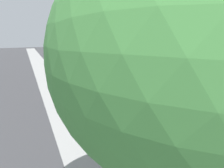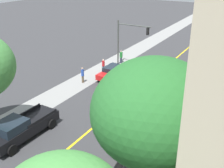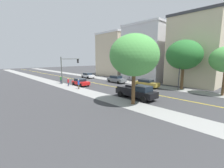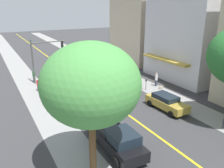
{
  "view_description": "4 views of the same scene",
  "coord_description": "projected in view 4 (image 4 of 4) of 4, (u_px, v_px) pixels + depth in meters",
  "views": [
    {
      "loc": [
        9.31,
        21.49,
        6.26
      ],
      "look_at": [
        1.95,
        5.94,
        1.5
      ],
      "focal_mm": 29.79,
      "sensor_mm": 36.0,
      "label": 1
    },
    {
      "loc": [
        -11.14,
        29.64,
        12.29
      ],
      "look_at": [
        0.91,
        8.94,
        1.95
      ],
      "focal_mm": 44.94,
      "sensor_mm": 36.0,
      "label": 2
    },
    {
      "loc": [
        20.14,
        29.89,
        5.37
      ],
      "look_at": [
        2.84,
        11.46,
        1.16
      ],
      "focal_mm": 24.35,
      "sensor_mm": 36.0,
      "label": 3
    },
    {
      "loc": [
        11.19,
        30.43,
        9.98
      ],
      "look_at": [
        -0.89,
        8.07,
        1.53
      ],
      "focal_mm": 38.31,
      "sensor_mm": 36.0,
      "label": 4
    }
  ],
  "objects": [
    {
      "name": "street_tree_left_far",
      "position": [
        91.0,
        85.0,
        13.29
      ],
      "size": [
        5.67,
        5.67,
        8.18
      ],
      "color": "brown",
      "rests_on": "ground"
    },
    {
      "name": "pedestrian_green_shirt",
      "position": [
        34.0,
        76.0,
        32.2
      ],
      "size": [
        0.39,
        0.39,
        1.69
      ],
      "rotation": [
        0.0,
        0.0,
        0.61
      ],
      "color": "#33384C",
      "rests_on": "ground"
    },
    {
      "name": "small_dog",
      "position": [
        161.0,
        87.0,
        29.58
      ],
      "size": [
        0.44,
        0.64,
        0.49
      ],
      "rotation": [
        0.0,
        0.0,
        2.02
      ],
      "color": "#C6B28C",
      "rests_on": "ground"
    },
    {
      "name": "sidewalk_left",
      "position": [
        120.0,
        73.0,
        36.58
      ],
      "size": [
        3.08,
        126.0,
        0.01
      ],
      "primitive_type": "cube",
      "color": "gray",
      "rests_on": "ground"
    },
    {
      "name": "black_pickup_truck",
      "position": [
        116.0,
        139.0,
        16.96
      ],
      "size": [
        2.31,
        5.95,
        1.88
      ],
      "rotation": [
        0.0,
        0.0,
        1.56
      ],
      "color": "black",
      "rests_on": "ground"
    },
    {
      "name": "road_centerline_stripe",
      "position": [
        79.0,
        79.0,
        33.59
      ],
      "size": [
        0.2,
        126.0,
        0.0
      ],
      "primitive_type": "cube",
      "color": "yellow",
      "rests_on": "ground"
    },
    {
      "name": "grey_sedan_left_curb",
      "position": [
        124.0,
        81.0,
        30.28
      ],
      "size": [
        2.2,
        4.8,
        1.61
      ],
      "rotation": [
        0.0,
        0.0,
        1.52
      ],
      "color": "slate",
      "rests_on": "ground"
    },
    {
      "name": "red_sedan_right_curb",
      "position": [
        57.0,
        86.0,
        28.62
      ],
      "size": [
        2.01,
        4.24,
        1.4
      ],
      "rotation": [
        0.0,
        0.0,
        1.56
      ],
      "color": "red",
      "rests_on": "ground"
    },
    {
      "name": "sidewalk_right",
      "position": [
        31.0,
        87.0,
        30.61
      ],
      "size": [
        3.08,
        126.0,
        0.01
      ],
      "primitive_type": "cube",
      "color": "gray",
      "rests_on": "ground"
    },
    {
      "name": "tan_rowhouse",
      "position": [
        143.0,
        24.0,
        42.89
      ],
      "size": [
        8.42,
        10.51,
        13.41
      ],
      "rotation": [
        0.0,
        0.0,
        -1.57
      ],
      "color": "beige",
      "rests_on": "ground"
    },
    {
      "name": "pedestrian_blue_shirt",
      "position": [
        45.0,
        95.0,
        25.22
      ],
      "size": [
        0.32,
        0.32,
        1.77
      ],
      "rotation": [
        0.0,
        0.0,
        5.32
      ],
      "color": "brown",
      "rests_on": "ground"
    },
    {
      "name": "fire_hydrant",
      "position": [
        123.0,
        75.0,
        34.37
      ],
      "size": [
        0.44,
        0.24,
        0.87
      ],
      "color": "red",
      "rests_on": "ground"
    },
    {
      "name": "pedestrian_red_shirt",
      "position": [
        38.0,
        85.0,
        28.76
      ],
      "size": [
        0.34,
        0.34,
        1.58
      ],
      "rotation": [
        0.0,
        0.0,
        1.39
      ],
      "color": "#33384C",
      "rests_on": "ground"
    },
    {
      "name": "ground_plane",
      "position": [
        79.0,
        79.0,
        33.6
      ],
      "size": [
        140.0,
        140.0,
        0.0
      ],
      "primitive_type": "plane",
      "color": "#38383A"
    },
    {
      "name": "parking_meter",
      "position": [
        146.0,
        83.0,
        29.09
      ],
      "size": [
        0.12,
        0.18,
        1.38
      ],
      "color": "#4C4C51",
      "rests_on": "ground"
    },
    {
      "name": "corner_shop_building",
      "position": [
        195.0,
        28.0,
        32.58
      ],
      "size": [
        10.14,
        11.15,
        14.02
      ],
      "rotation": [
        0.0,
        0.0,
        -1.57
      ],
      "color": "silver",
      "rests_on": "ground"
    },
    {
      "name": "white_sedan_left_curb",
      "position": [
        89.0,
        62.0,
        40.13
      ],
      "size": [
        2.19,
        4.26,
        1.42
      ],
      "rotation": [
        0.0,
        0.0,
        1.54
      ],
      "color": "silver",
      "rests_on": "ground"
    },
    {
      "name": "traffic_light_mast",
      "position": [
        43.0,
        54.0,
        31.27
      ],
      "size": [
        4.53,
        0.32,
        5.78
      ],
      "rotation": [
        0.0,
        0.0,
        3.14
      ],
      "color": "#474C47",
      "rests_on": "ground"
    },
    {
      "name": "pedestrian_white_shirt",
      "position": [
        156.0,
        79.0,
        30.52
      ],
      "size": [
        0.35,
        0.35,
        1.74
      ],
      "rotation": [
        0.0,
        0.0,
        1.94
      ],
      "color": "#33384C",
      "rests_on": "ground"
    },
    {
      "name": "gold_sedan_left_curb",
      "position": [
        166.0,
        102.0,
        23.7
      ],
      "size": [
        2.15,
        4.71,
        1.51
      ],
      "rotation": [
        0.0,
        0.0,
        1.62
      ],
      "color": "#B29338",
      "rests_on": "ground"
    }
  ]
}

